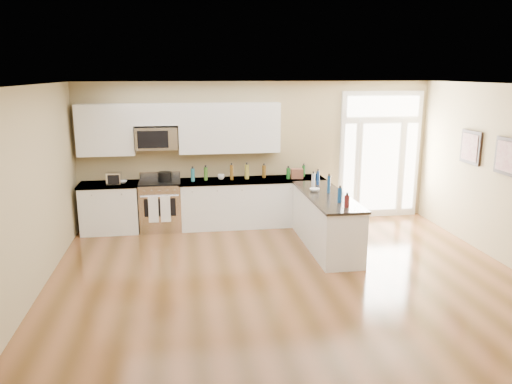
{
  "coord_description": "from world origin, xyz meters",
  "views": [
    {
      "loc": [
        -1.49,
        -5.73,
        2.96
      ],
      "look_at": [
        -0.33,
        2.0,
        1.09
      ],
      "focal_mm": 35.0,
      "sensor_mm": 36.0,
      "label": 1
    }
  ],
  "objects_px": {
    "peninsula_cabinet": "(326,223)",
    "kitchen_range": "(161,205)",
    "toaster_oven": "(114,178)",
    "stockpot": "(165,176)"
  },
  "relations": [
    {
      "from": "peninsula_cabinet",
      "to": "kitchen_range",
      "type": "xyz_separation_m",
      "value": [
        -2.85,
        1.45,
        0.04
      ]
    },
    {
      "from": "peninsula_cabinet",
      "to": "toaster_oven",
      "type": "height_order",
      "value": "toaster_oven"
    },
    {
      "from": "stockpot",
      "to": "toaster_oven",
      "type": "distance_m",
      "value": 0.93
    },
    {
      "from": "peninsula_cabinet",
      "to": "kitchen_range",
      "type": "height_order",
      "value": "kitchen_range"
    },
    {
      "from": "toaster_oven",
      "to": "kitchen_range",
      "type": "bearing_deg",
      "value": 9.12
    },
    {
      "from": "toaster_oven",
      "to": "peninsula_cabinet",
      "type": "bearing_deg",
      "value": -17.18
    },
    {
      "from": "peninsula_cabinet",
      "to": "kitchen_range",
      "type": "distance_m",
      "value": 3.2
    },
    {
      "from": "kitchen_range",
      "to": "stockpot",
      "type": "relative_size",
      "value": 4.29
    },
    {
      "from": "toaster_oven",
      "to": "stockpot",
      "type": "bearing_deg",
      "value": 8.36
    },
    {
      "from": "kitchen_range",
      "to": "stockpot",
      "type": "distance_m",
      "value": 0.58
    }
  ]
}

